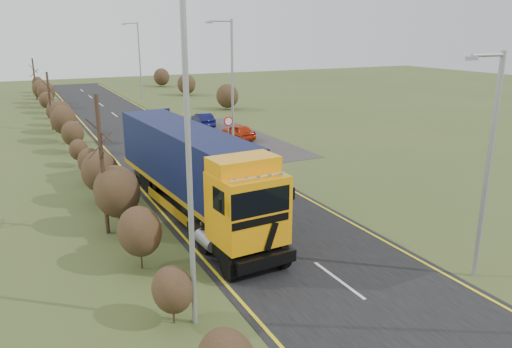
{
  "coord_description": "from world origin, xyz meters",
  "views": [
    {
      "loc": [
        -9.66,
        -16.95,
        8.52
      ],
      "look_at": [
        0.22,
        3.01,
        2.07
      ],
      "focal_mm": 35.0,
      "sensor_mm": 36.0,
      "label": 1
    }
  ],
  "objects": [
    {
      "name": "car_blue_sedan",
      "position": [
        5.95,
        25.54,
        0.63
      ],
      "size": [
        1.61,
        3.89,
        1.25
      ],
      "primitive_type": "imported",
      "rotation": [
        0.0,
        0.0,
        3.06
      ],
      "color": "#0A0B38",
      "rests_on": "ground"
    },
    {
      "name": "car_red_hatchback",
      "position": [
        6.6,
        19.17,
        0.62
      ],
      "size": [
        1.86,
        3.77,
        1.24
      ],
      "primitive_type": "imported",
      "rotation": [
        0.0,
        0.0,
        3.25
      ],
      "color": "#AA2408",
      "rests_on": "ground"
    },
    {
      "name": "layby",
      "position": [
        6.5,
        20.0,
        0.01
      ],
      "size": [
        6.0,
        18.0,
        0.02
      ],
      "primitive_type": "cube",
      "color": "#322F2C",
      "rests_on": "ground"
    },
    {
      "name": "streetlight_far",
      "position": [
        5.68,
        47.59,
        5.22
      ],
      "size": [
        2.01,
        0.19,
        9.45
      ],
      "color": "#949799",
      "rests_on": "ground"
    },
    {
      "name": "streetlight_mid",
      "position": [
        4.64,
        16.02,
        5.11
      ],
      "size": [
        1.97,
        0.19,
        9.27
      ],
      "color": "#949799",
      "rests_on": "ground"
    },
    {
      "name": "lorry",
      "position": [
        -2.38,
        4.52,
        2.35
      ],
      "size": [
        3.3,
        15.02,
        4.15
      ],
      "rotation": [
        0.0,
        0.0,
        0.07
      ],
      "color": "black",
      "rests_on": "ground"
    },
    {
      "name": "ground",
      "position": [
        0.0,
        0.0,
        0.0
      ],
      "size": [
        160.0,
        160.0,
        0.0
      ],
      "primitive_type": "plane",
      "color": "#3E4F21",
      "rests_on": "ground"
    },
    {
      "name": "speed_sign",
      "position": [
        4.32,
        15.83,
        1.79
      ],
      "size": [
        0.7,
        0.1,
        2.53
      ],
      "color": "#949799",
      "rests_on": "ground"
    },
    {
      "name": "warning_board",
      "position": [
        4.2,
        24.93,
        1.05
      ],
      "size": [
        0.67,
        0.11,
        1.75
      ],
      "color": "#949799",
      "rests_on": "ground"
    },
    {
      "name": "road",
      "position": [
        0.0,
        10.0,
        0.01
      ],
      "size": [
        8.0,
        120.0,
        0.02
      ],
      "primitive_type": "cube",
      "color": "black",
      "rests_on": "ground"
    },
    {
      "name": "lane_markings",
      "position": [
        0.0,
        9.69,
        0.03
      ],
      "size": [
        7.52,
        116.0,
        0.01
      ],
      "color": "yellow",
      "rests_on": "road"
    },
    {
      "name": "left_pole",
      "position": [
        -5.44,
        -4.25,
        5.69
      ],
      "size": [
        0.16,
        0.16,
        11.38
      ],
      "primitive_type": "cylinder",
      "color": "#949799",
      "rests_on": "ground"
    },
    {
      "name": "streetlight_near",
      "position": [
        4.51,
        -5.87,
        4.32
      ],
      "size": [
        1.69,
        0.18,
        7.9
      ],
      "color": "#949799",
      "rests_on": "ground"
    },
    {
      "name": "hedgerow",
      "position": [
        -6.0,
        7.89,
        1.62
      ],
      "size": [
        2.24,
        102.04,
        6.05
      ],
      "color": "#332016",
      "rests_on": "ground"
    }
  ]
}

